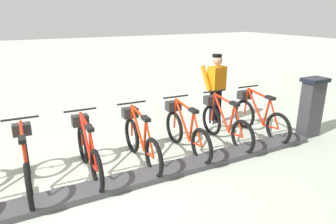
% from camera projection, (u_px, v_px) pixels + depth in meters
% --- Properties ---
extents(ground_plane, '(60.00, 60.00, 0.00)m').
position_uv_depth(ground_plane, '(83.00, 196.00, 4.50)').
color(ground_plane, beige).
extents(dock_rail_base, '(0.44, 9.14, 0.10)m').
position_uv_depth(dock_rail_base, '(82.00, 193.00, 4.49)').
color(dock_rail_base, '#47474C').
rests_on(dock_rail_base, ground).
extents(payment_kiosk, '(0.36, 0.52, 1.28)m').
position_uv_depth(payment_kiosk, '(311.00, 106.00, 6.52)').
color(payment_kiosk, '#38383D').
rests_on(payment_kiosk, ground).
extents(bike_docked_0, '(1.72, 0.54, 1.02)m').
position_uv_depth(bike_docked_0, '(258.00, 116.00, 6.66)').
color(bike_docked_0, black).
rests_on(bike_docked_0, ground).
extents(bike_docked_1, '(1.72, 0.54, 1.02)m').
position_uv_depth(bike_docked_1, '(224.00, 123.00, 6.25)').
color(bike_docked_1, black).
rests_on(bike_docked_1, ground).
extents(bike_docked_2, '(1.72, 0.54, 1.02)m').
position_uv_depth(bike_docked_2, '(185.00, 130.00, 5.84)').
color(bike_docked_2, black).
rests_on(bike_docked_2, ground).
extents(bike_docked_3, '(1.72, 0.54, 1.02)m').
position_uv_depth(bike_docked_3, '(140.00, 139.00, 5.42)').
color(bike_docked_3, black).
rests_on(bike_docked_3, ground).
extents(bike_docked_4, '(1.72, 0.54, 1.02)m').
position_uv_depth(bike_docked_4, '(88.00, 150.00, 5.01)').
color(bike_docked_4, black).
rests_on(bike_docked_4, ground).
extents(bike_docked_5, '(1.72, 0.54, 1.02)m').
position_uv_depth(bike_docked_5, '(26.00, 162.00, 4.60)').
color(bike_docked_5, black).
rests_on(bike_docked_5, ground).
extents(worker_near_rack, '(0.50, 0.67, 1.66)m').
position_uv_depth(worker_near_rack, '(216.00, 86.00, 7.23)').
color(worker_near_rack, white).
rests_on(worker_near_rack, ground).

